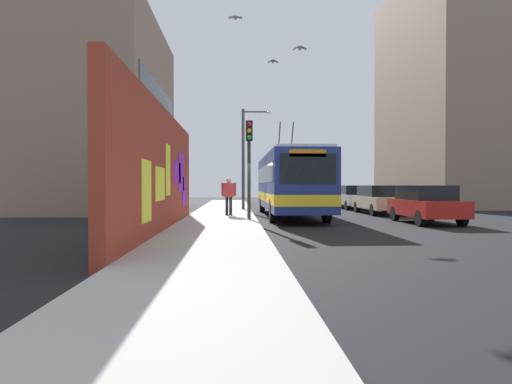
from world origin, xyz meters
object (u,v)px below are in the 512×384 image
parked_car_champagne (379,199)px  parked_car_silver (353,196)px  parked_car_red (426,203)px  city_bus (289,182)px  traffic_light (249,153)px  street_lamp (247,151)px  parked_car_black (334,195)px  pedestrian_midblock (229,193)px

parked_car_champagne → parked_car_silver: bearing=0.0°
parked_car_red → city_bus: bearing=51.4°
city_bus → parked_car_red: (-4.16, -5.20, -0.93)m
city_bus → traffic_light: (-3.77, 2.15, 1.17)m
traffic_light → street_lamp: bearing=-0.8°
city_bus → parked_car_red: city_bus is taller
parked_car_black → pedestrian_midblock: pedestrian_midblock is taller
parked_car_silver → parked_car_black: size_ratio=1.14×
street_lamp → pedestrian_midblock: bearing=169.5°
parked_car_black → street_lamp: street_lamp is taller
city_bus → pedestrian_midblock: 3.25m
city_bus → parked_car_silver: 8.81m
parked_car_champagne → street_lamp: (2.68, 7.24, 2.81)m
city_bus → parked_car_red: 6.72m
parked_car_red → parked_car_black: bearing=-0.0°
parked_car_black → traffic_light: 18.21m
pedestrian_midblock → parked_car_red: bearing=-110.9°
parked_car_silver → pedestrian_midblock: size_ratio=2.76×
parked_car_champagne → pedestrian_midblock: bearing=108.2°
parked_car_red → pedestrian_midblock: (3.15, 8.24, 0.38)m
city_bus → parked_car_champagne: city_bus is taller
parked_car_black → street_lamp: (-8.38, 7.24, 2.81)m
city_bus → traffic_light: bearing=150.3°
parked_car_champagne → parked_car_red: bearing=180.0°
city_bus → parked_car_silver: city_bus is taller
parked_car_champagne → traffic_light: size_ratio=1.12×
street_lamp → parked_car_red: bearing=-139.7°
parked_car_red → parked_car_champagne: size_ratio=0.88×
parked_car_champagne → traffic_light: (-5.46, 7.35, 2.10)m
traffic_light → parked_car_red: bearing=-93.0°
street_lamp → city_bus: bearing=-155.1°
parked_car_champagne → parked_car_silver: (5.36, 0.00, 0.00)m
parked_car_silver → traffic_light: size_ratio=1.19×
parked_car_champagne → street_lamp: 8.21m
parked_car_champagne → street_lamp: street_lamp is taller
parked_car_champagne → street_lamp: bearing=69.7°
parked_car_black → street_lamp: 11.42m
parked_car_champagne → parked_car_black: bearing=0.0°
pedestrian_midblock → traffic_light: (-2.75, -0.89, 1.73)m
parked_car_black → pedestrian_midblock: size_ratio=2.43×
parked_car_red → traffic_light: 7.66m
parked_car_red → parked_car_champagne: same height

